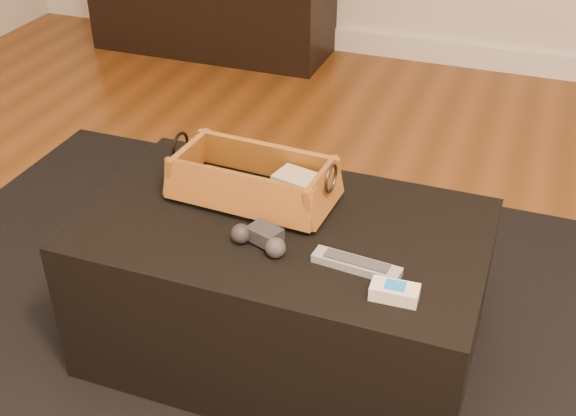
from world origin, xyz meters
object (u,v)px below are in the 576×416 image
(cream_gadget, at_px, (395,292))
(game_controller, at_px, (261,238))
(media_cabinet, at_px, (212,4))
(ottoman, at_px, (284,289))
(wicker_basket, at_px, (253,182))
(silver_remote, at_px, (357,264))
(tv_remote, at_px, (244,191))

(cream_gadget, bearing_deg, game_controller, 167.55)
(media_cabinet, xyz_separation_m, cream_gadget, (1.50, -2.25, 0.20))
(media_cabinet, bearing_deg, ottoman, -60.26)
(ottoman, xyz_separation_m, wicker_basket, (-0.11, 0.08, 0.26))
(wicker_basket, distance_m, cream_gadget, 0.51)
(media_cabinet, distance_m, ottoman, 2.38)
(ottoman, distance_m, silver_remote, 0.33)
(media_cabinet, relative_size, wicker_basket, 2.88)
(tv_remote, height_order, wicker_basket, wicker_basket)
(cream_gadget, bearing_deg, wicker_basket, 148.60)
(media_cabinet, bearing_deg, silver_remote, -57.30)
(media_cabinet, height_order, ottoman, media_cabinet)
(media_cabinet, distance_m, cream_gadget, 2.71)
(game_controller, relative_size, cream_gadget, 1.48)
(media_cabinet, height_order, tv_remote, media_cabinet)
(ottoman, distance_m, wicker_basket, 0.29)
(media_cabinet, relative_size, game_controller, 8.07)
(game_controller, distance_m, silver_remote, 0.23)
(game_controller, height_order, silver_remote, game_controller)
(tv_remote, distance_m, game_controller, 0.21)
(tv_remote, bearing_deg, media_cabinet, 114.92)
(game_controller, bearing_deg, cream_gadget, -12.45)
(game_controller, height_order, cream_gadget, game_controller)
(media_cabinet, bearing_deg, game_controller, -61.84)
(silver_remote, bearing_deg, ottoman, 152.41)
(tv_remote, bearing_deg, ottoman, -28.19)
(wicker_basket, height_order, silver_remote, wicker_basket)
(media_cabinet, bearing_deg, tv_remote, -62.40)
(ottoman, bearing_deg, wicker_basket, 144.82)
(tv_remote, relative_size, wicker_basket, 0.51)
(silver_remote, relative_size, cream_gadget, 1.98)
(ottoman, height_order, cream_gadget, cream_gadget)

